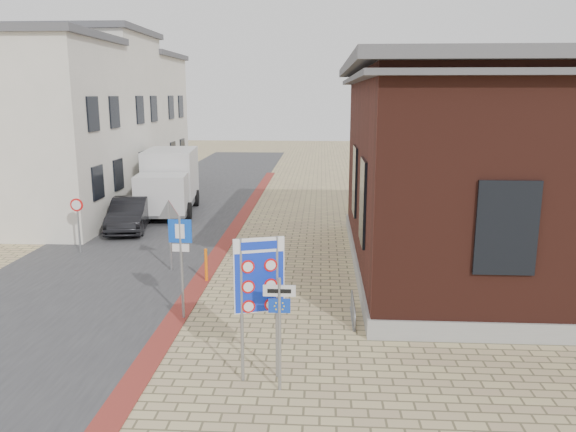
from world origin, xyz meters
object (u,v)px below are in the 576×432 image
(sedan, at_px, (130,214))
(essen_sign, at_px, (279,317))
(parking_sign, at_px, (181,249))
(border_sign, at_px, (259,278))
(box_truck, at_px, (169,181))
(bollard, at_px, (206,265))

(sedan, relative_size, essen_sign, 1.81)
(parking_sign, bearing_deg, border_sign, -49.80)
(essen_sign, bearing_deg, parking_sign, 128.24)
(sedan, relative_size, box_truck, 0.69)
(parking_sign, height_order, bollard, parking_sign)
(box_truck, xyz_separation_m, essen_sign, (6.74, -16.86, -0.04))
(box_truck, distance_m, bollard, 11.13)
(sedan, height_order, border_sign, border_sign)
(border_sign, bearing_deg, essen_sign, -62.76)
(parking_sign, distance_m, bollard, 3.30)
(border_sign, bearing_deg, box_truck, 93.74)
(box_truck, bearing_deg, parking_sign, -80.17)
(box_truck, relative_size, border_sign, 2.02)
(box_truck, xyz_separation_m, border_sign, (6.30, -16.41, 0.59))
(box_truck, distance_m, essen_sign, 18.16)
(sedan, bearing_deg, border_sign, -70.66)
(essen_sign, relative_size, parking_sign, 0.85)
(sedan, distance_m, essen_sign, 15.15)
(box_truck, relative_size, parking_sign, 2.21)
(border_sign, distance_m, bollard, 6.70)
(sedan, relative_size, border_sign, 1.40)
(bollard, bearing_deg, sedan, 125.32)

